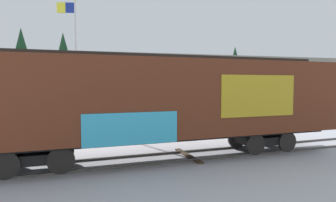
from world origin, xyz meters
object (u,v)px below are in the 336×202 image
Objects in this scene: flagpole at (73,48)px; parked_car_tan at (56,122)px; parked_car_black at (145,119)px; freight_car at (164,99)px.

flagpole is 2.14× the size of parked_car_tan.
freight_car is at bearing -94.77° from parked_car_black.
flagpole is 7.70m from parked_car_black.
freight_car is 3.22× the size of parked_car_black.
parked_car_black reaches higher than parked_car_tan.
parked_car_tan is (-0.90, -3.88, -4.82)m from flagpole.
freight_car is 6.85m from parked_car_black.
parked_car_black is (5.37, -0.20, 0.06)m from parked_car_tan.
parked_car_tan is at bearing 177.88° from parked_car_black.
flagpole is at bearing 76.93° from parked_car_tan.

